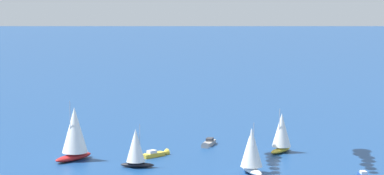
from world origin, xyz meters
TOP-DOWN VIEW (x-y plane):
  - sailboat_near_centre at (-27.28, -23.20)m, footprint 7.74×7.13m
  - sailboat_far_port at (9.02, -15.26)m, footprint 7.67×5.14m
  - motorboat_offshore at (-12.24, -34.78)m, footprint 5.37×7.55m
  - sailboat_trailing at (21.41, -25.64)m, footprint 10.07×9.04m
  - motorboat_ahead at (2.60, -25.39)m, footprint 7.16×5.16m
  - sailboat_outer_ring_a at (-13.80, -4.29)m, footprint 5.13×8.64m

SIDE VIEW (x-z plane):
  - motorboat_ahead at x=2.60m, z-range -0.48..1.61m
  - motorboat_offshore at x=-12.24m, z-range -0.50..1.69m
  - sailboat_far_port at x=9.02m, z-range -0.42..9.13m
  - sailboat_near_centre at x=-27.28m, z-range -0.46..10.16m
  - sailboat_outer_ring_a at x=-13.80m, z-range -0.47..10.40m
  - sailboat_trailing at x=21.41m, z-range -0.60..13.08m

